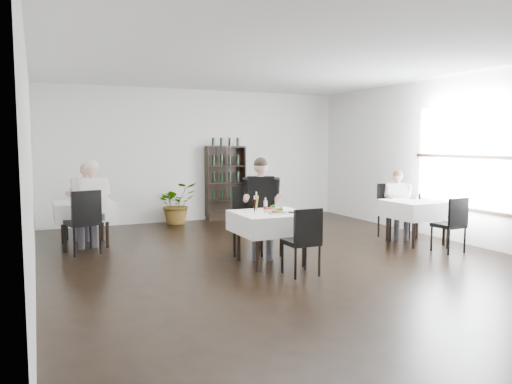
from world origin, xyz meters
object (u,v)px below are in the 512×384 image
wine_shelf (226,184)px  diner_main (261,199)px  main_table (271,222)px  potted_tree (177,203)px

wine_shelf → diner_main: 3.85m
wine_shelf → diner_main: (-0.80, -3.77, 0.06)m
main_table → diner_main: bearing=80.1°
wine_shelf → potted_tree: 1.30m
wine_shelf → main_table: (-0.90, -4.31, -0.23)m
potted_tree → diner_main: size_ratio=0.59×
main_table → diner_main: diner_main is taller
diner_main → main_table: bearing=-99.9°
main_table → potted_tree: size_ratio=1.11×
wine_shelf → diner_main: wine_shelf is taller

